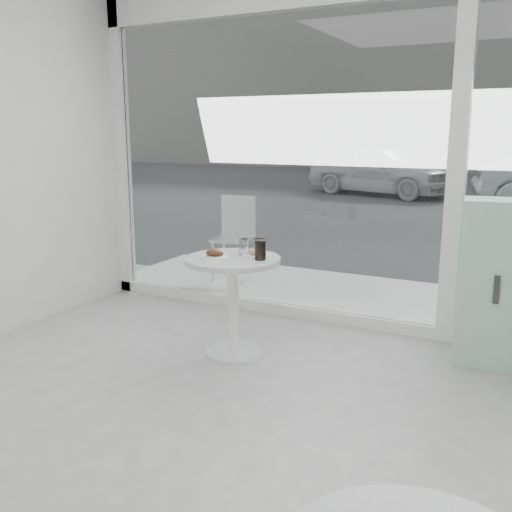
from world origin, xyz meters
The scene contains 12 objects.
storefront centered at (0.07, 3.00, 1.71)m, with size 5.00×0.14×3.00m.
main_table centered at (-0.50, 1.90, 0.55)m, with size 0.72×0.72×0.77m.
patio_deck centered at (0.00, 3.80, 0.03)m, with size 5.60×1.60×0.05m, color white.
street centered at (0.00, 16.00, 0.00)m, with size 40.00×24.00×0.00m, color #333333.
mint_cabinet centered at (1.30, 2.66, 0.61)m, with size 0.61×0.45×1.22m.
patio_chair centered at (-1.55, 3.79, 0.58)m, with size 0.46×0.46×0.94m.
car_white centered at (-2.61, 13.67, 0.69)m, with size 1.62×4.03×1.37m, color silver.
plate_fritter centered at (-0.61, 1.82, 0.80)m, with size 0.21×0.21×0.07m.
plate_donut centered at (-0.36, 2.04, 0.79)m, with size 0.24×0.24×0.06m.
water_tumbler_a centered at (-0.48, 2.04, 0.82)m, with size 0.07×0.07×0.12m.
water_tumbler_b centered at (-0.40, 2.09, 0.83)m, with size 0.08×0.08×0.13m.
cola_glass centered at (-0.28, 1.92, 0.85)m, with size 0.08×0.08×0.16m.
Camera 1 is at (1.57, -1.72, 1.69)m, focal length 40.00 mm.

